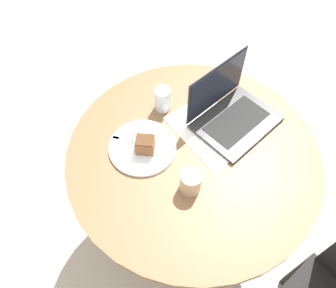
% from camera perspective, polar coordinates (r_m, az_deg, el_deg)
% --- Properties ---
extents(ground_plane, '(12.00, 12.00, 0.00)m').
position_cam_1_polar(ground_plane, '(1.99, 2.97, -13.71)').
color(ground_plane, '#B7AD9E').
extents(dining_table, '(1.00, 1.00, 0.78)m').
position_cam_1_polar(dining_table, '(1.46, 3.94, -5.67)').
color(dining_table, brown).
rests_on(dining_table, ground_plane).
extents(paper_document, '(0.37, 0.30, 0.00)m').
position_cam_1_polar(paper_document, '(1.36, 7.31, 2.50)').
color(paper_document, white).
rests_on(paper_document, dining_table).
extents(plate, '(0.27, 0.27, 0.01)m').
position_cam_1_polar(plate, '(1.29, -4.44, -0.55)').
color(plate, silver).
rests_on(plate, dining_table).
extents(cake_slice, '(0.09, 0.09, 0.07)m').
position_cam_1_polar(cake_slice, '(1.25, -4.01, -0.10)').
color(cake_slice, brown).
rests_on(cake_slice, plate).
extents(fork, '(0.16, 0.10, 0.00)m').
position_cam_1_polar(fork, '(1.31, -6.87, 0.64)').
color(fork, silver).
rests_on(fork, plate).
extents(coffee_glass, '(0.08, 0.08, 0.09)m').
position_cam_1_polar(coffee_glass, '(1.17, 3.94, -6.62)').
color(coffee_glass, '#C6AD89').
rests_on(coffee_glass, dining_table).
extents(water_glass, '(0.07, 0.07, 0.11)m').
position_cam_1_polar(water_glass, '(1.38, -0.94, 7.79)').
color(water_glass, silver).
rests_on(water_glass, dining_table).
extents(laptop, '(0.27, 0.34, 0.24)m').
position_cam_1_polar(laptop, '(1.37, 10.94, 5.31)').
color(laptop, '#2D2D2D').
rests_on(laptop, dining_table).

